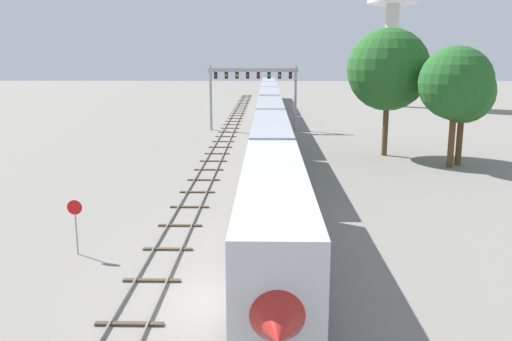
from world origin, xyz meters
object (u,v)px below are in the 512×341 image
(trackside_tree_mid, at_px, (388,70))
(signal_gantry, at_px, (253,83))
(stop_sign, at_px, (76,219))
(trackside_tree_left, at_px, (463,92))
(trackside_tree_right, at_px, (456,83))
(passenger_train, at_px, (269,111))

(trackside_tree_mid, bearing_deg, signal_gantry, 126.52)
(stop_sign, bearing_deg, trackside_tree_left, 40.65)
(stop_sign, xyz_separation_m, trackside_tree_left, (27.50, 23.61, 4.88))
(stop_sign, height_order, trackside_tree_right, trackside_tree_right)
(stop_sign, bearing_deg, passenger_train, 78.12)
(trackside_tree_right, bearing_deg, trackside_tree_left, 44.52)
(signal_gantry, relative_size, trackside_tree_left, 1.25)
(signal_gantry, relative_size, trackside_tree_right, 1.11)
(passenger_train, bearing_deg, trackside_tree_left, -53.79)
(trackside_tree_left, bearing_deg, passenger_train, 126.21)
(signal_gantry, bearing_deg, trackside_tree_right, -52.96)
(signal_gantry, distance_m, stop_sign, 48.08)
(passenger_train, relative_size, stop_sign, 41.09)
(stop_sign, height_order, trackside_tree_mid, trackside_tree_mid)
(signal_gantry, distance_m, trackside_tree_left, 30.79)
(trackside_tree_mid, bearing_deg, trackside_tree_right, -51.35)
(passenger_train, relative_size, trackside_tree_left, 12.26)
(stop_sign, relative_size, trackside_tree_mid, 0.23)
(trackside_tree_mid, xyz_separation_m, trackside_tree_right, (4.72, -5.90, -1.04))
(passenger_train, xyz_separation_m, trackside_tree_left, (17.50, -23.90, 4.14))
(trackside_tree_left, xyz_separation_m, trackside_tree_mid, (-5.83, 4.81, 1.88))
(stop_sign, xyz_separation_m, trackside_tree_mid, (21.67, 28.43, 6.76))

